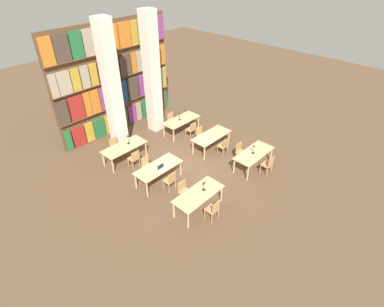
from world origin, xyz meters
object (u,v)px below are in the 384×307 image
(chair_11, at_px, (172,120))
(reading_table_3, at_px, (212,137))
(chair_6, at_px, (224,146))
(chair_10, at_px, (191,129))
(chair_5, at_px, (147,165))
(pillar_center, at_px, (152,75))
(chair_8, at_px, (134,158))
(chair_9, at_px, (115,146))
(chair_2, at_px, (268,164))
(chair_3, at_px, (240,151))
(desk_lamp_0, at_px, (204,184))
(reading_table_0, at_px, (198,195))
(reading_table_2, at_px, (158,168))
(chair_0, at_px, (213,209))
(chair_7, at_px, (201,135))
(chair_1, at_px, (184,191))
(reading_table_4, at_px, (124,148))
(laptop, at_px, (162,169))
(pillar_left, at_px, (112,89))
(desk_lamp_2, at_px, (128,138))
(desk_lamp_3, at_px, (180,115))
(chair_4, at_px, (170,180))
(reading_table_1, at_px, (254,154))
(desk_lamp_1, at_px, (254,148))
(reading_table_5, at_px, (181,121))

(chair_11, bearing_deg, reading_table_3, 87.51)
(chair_6, xyz_separation_m, chair_10, (0.08, 2.18, 0.00))
(chair_5, xyz_separation_m, chair_10, (3.57, 0.73, 0.00))
(pillar_center, bearing_deg, chair_8, -146.46)
(chair_9, relative_size, chair_11, 1.00)
(chair_2, relative_size, chair_3, 1.00)
(desk_lamp_0, bearing_deg, reading_table_0, 177.59)
(reading_table_2, xyz_separation_m, chair_9, (-0.07, 3.00, -0.21))
(chair_0, bearing_deg, reading_table_0, 88.59)
(desk_lamp_0, height_order, chair_3, desk_lamp_0)
(reading_table_0, xyz_separation_m, chair_7, (3.53, 3.02, -0.21))
(chair_1, relative_size, reading_table_4, 0.43)
(laptop, bearing_deg, pillar_left, 81.29)
(chair_10, bearing_deg, desk_lamp_2, 165.31)
(reading_table_2, distance_m, laptop, 0.28)
(pillar_center, xyz_separation_m, reading_table_0, (-2.96, -5.81, -2.31))
(chair_1, relative_size, chair_7, 1.00)
(chair_1, bearing_deg, desk_lamp_2, -94.94)
(chair_1, bearing_deg, chair_5, -91.51)
(chair_2, relative_size, desk_lamp_3, 2.07)
(pillar_center, relative_size, chair_4, 6.83)
(chair_0, relative_size, reading_table_1, 0.43)
(chair_8, bearing_deg, chair_11, 20.58)
(desk_lamp_2, xyz_separation_m, chair_11, (3.29, 0.59, -0.59))
(desk_lamp_2, bearing_deg, reading_table_3, -36.16)
(reading_table_0, distance_m, chair_9, 5.30)
(pillar_left, height_order, desk_lamp_0, pillar_left)
(chair_3, height_order, desk_lamp_1, desk_lamp_1)
(chair_1, relative_size, chair_11, 1.00)
(reading_table_4, xyz_separation_m, chair_9, (-0.03, 0.73, -0.21))
(chair_7, bearing_deg, reading_table_4, -23.73)
(chair_4, xyz_separation_m, chair_9, (-0.05, 3.73, 0.00))
(chair_4, xyz_separation_m, chair_5, (0.00, 1.45, 0.00))
(pillar_left, height_order, chair_0, pillar_left)
(reading_table_4, bearing_deg, chair_5, -89.20)
(chair_4, height_order, chair_8, same)
(chair_0, height_order, chair_3, same)
(desk_lamp_0, xyz_separation_m, reading_table_5, (3.32, 4.49, -0.36))
(desk_lamp_0, height_order, chair_2, desk_lamp_0)
(chair_7, xyz_separation_m, desk_lamp_2, (-3.21, 1.59, 0.59))
(desk_lamp_1, distance_m, desk_lamp_3, 4.51)
(reading_table_1, distance_m, chair_7, 3.05)
(desk_lamp_1, height_order, desk_lamp_3, desk_lamp_3)
(reading_table_2, xyz_separation_m, chair_10, (3.55, 1.46, -0.21))
(chair_3, xyz_separation_m, chair_4, (-3.63, 0.86, 0.00))
(reading_table_4, bearing_deg, reading_table_5, -1.46)
(chair_2, distance_m, chair_3, 1.45)
(desk_lamp_1, bearing_deg, chair_4, 156.05)
(reading_table_0, relative_size, reading_table_3, 1.00)
(chair_9, bearing_deg, reading_table_4, 92.16)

